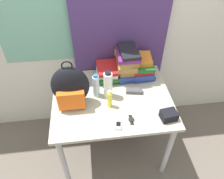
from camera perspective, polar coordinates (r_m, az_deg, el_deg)
The scene contains 14 objects.
wall_back at distance 2.11m, azimuth -1.90°, elevation 17.17°, with size 6.00×0.06×2.50m.
curtain_blue at distance 2.08m, azimuth 2.19°, elevation 16.70°, with size 0.91×0.04×2.50m.
desk at distance 2.05m, azimuth 0.00°, elevation -4.03°, with size 1.07×0.85×0.77m.
backpack at distance 1.84m, azimuth -10.80°, elevation 0.57°, with size 0.32×0.20×0.45m.
book_stack_left at distance 2.14m, azimuth -1.12°, elevation 4.59°, with size 0.23×0.27×0.14m.
book_stack_center at distance 2.09m, azimuth 3.94°, elevation 6.86°, with size 0.21×0.28×0.32m.
book_stack_right at distance 2.16m, azimuth 7.86°, elevation 5.77°, with size 0.24×0.28×0.23m.
water_bottle at distance 1.93m, azimuth -4.19°, elevation 0.93°, with size 0.06×0.06×0.24m.
sports_bottle at distance 1.90m, azimuth -1.04°, elevation 1.19°, with size 0.08×0.08×0.28m.
sunscreen_bottle at distance 1.85m, azimuth -0.61°, elevation -2.55°, with size 0.04×0.04×0.18m.
cell_phone at distance 1.77m, azimuth 1.70°, elevation -9.14°, with size 0.07×0.11×0.02m.
sunglasses_case at distance 2.02m, azimuth 5.82°, elevation -0.42°, with size 0.16×0.08×0.04m.
camera_pouch at distance 1.85m, azimuth 14.61°, elevation -6.52°, with size 0.14×0.12×0.08m.
wristwatch at distance 1.81m, azimuth 5.06°, elevation -7.86°, with size 0.05×0.11×0.01m.
Camera 1 is at (-0.17, -0.96, 2.18)m, focal length 35.00 mm.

